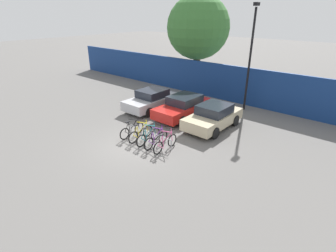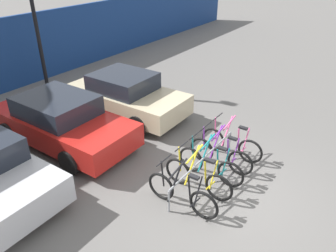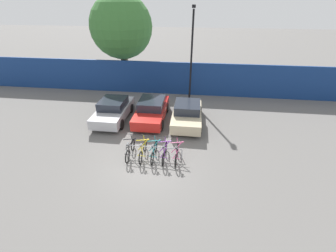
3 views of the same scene
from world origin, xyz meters
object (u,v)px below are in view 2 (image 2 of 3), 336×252
bicycle_yellow (198,177)px  bicycle_black (182,194)px  car_red (61,121)px  car_beige (126,95)px  bicycle_pink (231,144)px  bike_rack (204,160)px  bicycle_teal (210,165)px  bicycle_purple (220,154)px

bicycle_yellow → bicycle_black: bearing=-179.0°
bicycle_yellow → car_red: size_ratio=0.40×
car_red → car_beige: size_ratio=1.08×
bicycle_yellow → bicycle_pink: same height
bike_rack → bicycle_teal: bicycle_teal is taller
bicycle_black → bicycle_purple: 1.78m
bike_rack → bicycle_black: (-1.20, -0.15, -0.10)m
bike_rack → bicycle_black: size_ratio=1.72×
bike_rack → bicycle_black: 1.21m
bicycle_yellow → bicycle_pink: bearing=1.0°
bicycle_black → bicycle_teal: bearing=-0.7°
bicycle_purple → car_beige: bearing=78.6°
bicycle_black → bicycle_yellow: same height
bicycle_purple → bike_rack: bearing=167.8°
car_red → bicycle_purple: bearing=-71.0°
car_red → car_beige: (2.36, -0.28, -0.00)m
bicycle_teal → bicycle_yellow: bearing=179.3°
bike_rack → bicycle_yellow: (-0.53, -0.15, -0.10)m
bicycle_pink → bicycle_black: bearing=177.9°
bicycle_teal → car_red: 4.25m
bicycle_purple → car_red: bearing=111.2°
bike_rack → bicycle_pink: bearing=-7.1°
car_beige → bicycle_teal: bearing=-110.8°
bike_rack → car_red: size_ratio=0.68×
bike_rack → car_red: bearing=102.0°
bike_rack → car_beige: car_beige is taller
bicycle_purple → car_red: 4.39m
bike_rack → car_beige: 4.02m
car_red → bicycle_teal: bearing=-77.8°
bike_rack → bicycle_yellow: bicycle_yellow is taller
car_beige → bicycle_black: bearing=-125.0°
bicycle_teal → bicycle_pink: bearing=-0.7°
bicycle_teal → car_beige: (1.46, 3.86, 0.31)m
bicycle_teal → bicycle_purple: size_ratio=1.00×
bicycle_pink → bicycle_teal: bearing=177.9°
bicycle_teal → car_red: size_ratio=0.40×
bike_rack → bicycle_pink: size_ratio=1.72×
bicycle_purple → bicycle_teal: bearing=-177.9°
bike_rack → car_beige: (1.51, 3.71, 0.22)m
bicycle_teal → bicycle_pink: (1.15, 0.00, 0.00)m
bicycle_black → bicycle_pink: bearing=-0.7°
bicycle_black → bicycle_teal: size_ratio=1.00×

